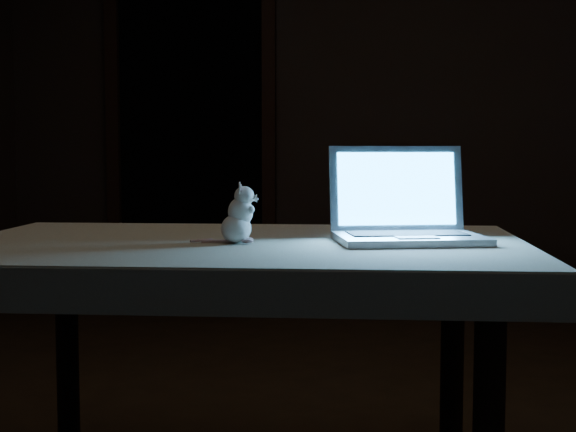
# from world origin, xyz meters

# --- Properties ---
(back_wall) EXTENTS (4.50, 0.04, 2.60)m
(back_wall) POSITION_xyz_m (0.00, 2.50, 1.30)
(back_wall) COLOR black
(back_wall) RESTS_ON ground
(doorway) EXTENTS (1.06, 0.36, 2.13)m
(doorway) POSITION_xyz_m (-1.10, 2.50, 1.06)
(doorway) COLOR black
(doorway) RESTS_ON back_wall
(table) EXTENTS (1.44, 0.99, 0.74)m
(table) POSITION_xyz_m (-0.17, -0.36, 0.37)
(table) COLOR black
(table) RESTS_ON floor
(tablecloth) EXTENTS (1.70, 1.37, 0.10)m
(tablecloth) POSITION_xyz_m (-0.08, -0.33, 0.70)
(tablecloth) COLOR beige
(tablecloth) RESTS_ON table
(laptop) EXTENTS (0.44, 0.41, 0.25)m
(laptop) POSITION_xyz_m (0.26, -0.32, 0.87)
(laptop) COLOR silver
(laptop) RESTS_ON tablecloth
(plush_mouse) EXTENTS (0.15, 0.15, 0.15)m
(plush_mouse) POSITION_xyz_m (-0.17, -0.41, 0.82)
(plush_mouse) COLOR white
(plush_mouse) RESTS_ON tablecloth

